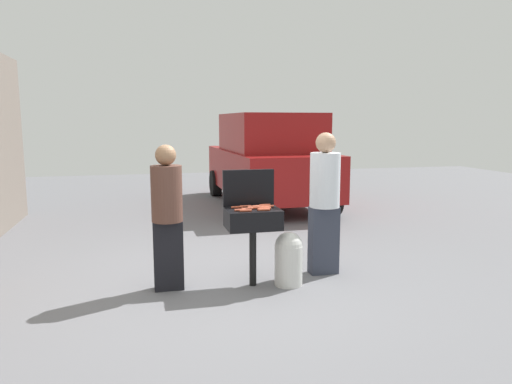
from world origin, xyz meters
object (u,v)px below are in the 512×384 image
person_right (325,198)px  hot_dog_0 (264,210)px  hot_dog_5 (247,209)px  propane_tank (289,258)px  hot_dog_2 (268,206)px  hot_dog_9 (237,207)px  person_left (167,212)px  hot_dog_14 (263,209)px  parked_minivan (268,159)px  hot_dog_3 (265,208)px  hot_dog_12 (240,210)px  hot_dog_4 (264,207)px  hot_dog_10 (246,211)px  hot_dog_6 (265,209)px  hot_dog_7 (253,208)px  hot_dog_1 (246,206)px  hot_dog_13 (265,205)px  hot_dog_8 (258,206)px  bbq_grill (253,221)px  hot_dog_11 (253,207)px

person_right → hot_dog_0: bearing=11.8°
hot_dog_5 → propane_tank: bearing=-4.5°
hot_dog_2 → hot_dog_9: (-0.35, 0.03, 0.00)m
hot_dog_9 → person_left: bearing=178.6°
hot_dog_14 → parked_minivan: bearing=74.4°
hot_dog_3 → hot_dog_12: size_ratio=1.00×
hot_dog_4 → hot_dog_5: 0.21m
hot_dog_14 → person_right: 0.92m
hot_dog_3 → hot_dog_14: 0.10m
hot_dog_4 → hot_dog_10: size_ratio=1.00×
hot_dog_6 → hot_dog_7: bearing=152.9°
hot_dog_10 → hot_dog_7: bearing=47.7°
hot_dog_4 → propane_tank: 0.64m
hot_dog_1 → hot_dog_13: same height
hot_dog_3 → hot_dog_8: size_ratio=1.00×
parked_minivan → hot_dog_4: bearing=73.2°
bbq_grill → person_left: (-0.94, 0.10, 0.13)m
hot_dog_0 → hot_dog_2: 0.22m
hot_dog_3 → hot_dog_11: same height
hot_dog_3 → hot_dog_14: size_ratio=1.00×
hot_dog_7 → hot_dog_11: same height
hot_dog_1 → hot_dog_6: 0.26m
hot_dog_1 → hot_dog_12: bearing=-116.9°
hot_dog_10 → hot_dog_13: (0.29, 0.28, 0.00)m
hot_dog_0 → hot_dog_9: same height
hot_dog_0 → hot_dog_6: same height
hot_dog_4 → hot_dog_5: size_ratio=1.00×
hot_dog_9 → hot_dog_12: (0.00, -0.17, 0.00)m
hot_dog_11 → parked_minivan: parked_minivan is taller
hot_dog_3 → hot_dog_9: (-0.30, 0.11, 0.00)m
hot_dog_1 → person_right: bearing=6.5°
hot_dog_3 → hot_dog_5: same height
propane_tank → parked_minivan: bearing=77.6°
hot_dog_5 → hot_dog_8: same height
hot_dog_7 → hot_dog_12: bearing=-155.6°
hot_dog_6 → hot_dog_10: same height
hot_dog_2 → hot_dog_6: 0.15m
hot_dog_2 → person_left: person_left is taller
hot_dog_7 → hot_dog_14: (0.09, -0.10, 0.00)m
hot_dog_0 → hot_dog_11: 0.21m
hot_dog_8 → parked_minivan: parked_minivan is taller
hot_dog_9 → person_right: person_right is taller
hot_dog_5 → person_left: person_left is taller
hot_dog_7 → hot_dog_9: size_ratio=1.00×
hot_dog_9 → hot_dog_11: size_ratio=1.00×
hot_dog_13 → person_left: (-1.11, -0.04, -0.03)m
hot_dog_9 → propane_tank: 0.82m
hot_dog_11 → propane_tank: hot_dog_11 is taller
hot_dog_13 → person_left: 1.11m
person_right → hot_dog_9: bearing=-4.1°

